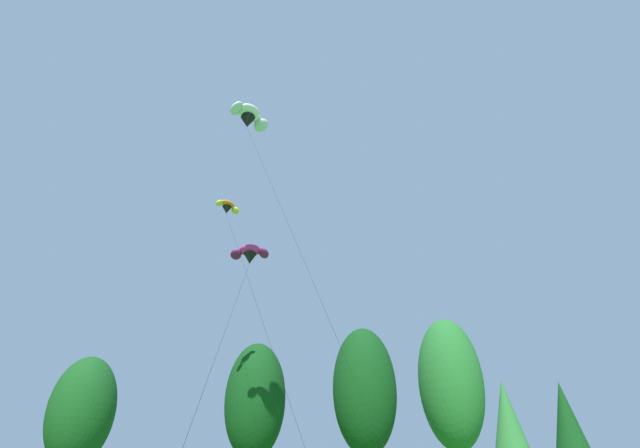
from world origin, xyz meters
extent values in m
ellipsoid|color=#144719|center=(-6.36, 43.46, 5.44)|extent=(4.22, 4.22, 7.03)
ellipsoid|color=#0F3D14|center=(6.25, 45.73, 7.03)|extent=(4.93, 4.93, 9.09)
ellipsoid|color=#0F3D14|center=(14.72, 42.53, 7.93)|extent=(5.32, 5.32, 10.24)
ellipsoid|color=#236628|center=(23.80, 42.39, 9.07)|extent=(5.83, 5.83, 11.72)
cone|color=#2D7033|center=(34.86, 47.14, 6.72)|extent=(3.95, 3.95, 7.89)
cone|color=#0F3D14|center=(44.60, 47.72, 7.05)|extent=(4.06, 4.06, 8.29)
ellipsoid|color=#D12893|center=(2.47, 37.19, 16.20)|extent=(1.98, 1.81, 0.91)
ellipsoid|color=#66144C|center=(3.35, 36.66, 15.91)|extent=(1.11, 1.22, 1.04)
ellipsoid|color=#66144C|center=(1.60, 37.73, 15.91)|extent=(1.16, 1.19, 1.04)
cone|color=black|center=(2.53, 37.28, 15.56)|extent=(1.27, 1.27, 0.79)
cylinder|color=black|center=(-0.83, 28.30, 8.18)|extent=(6.73, 17.96, 13.99)
ellipsoid|color=orange|center=(0.66, 37.96, 20.02)|extent=(1.44, 1.20, 0.65)
ellipsoid|color=yellow|center=(1.37, 38.28, 19.80)|extent=(0.83, 0.82, 0.75)
ellipsoid|color=yellow|center=(-0.05, 37.63, 19.80)|extent=(0.77, 0.82, 0.75)
cone|color=black|center=(0.63, 38.02, 19.54)|extent=(0.93, 0.93, 0.60)
cylinder|color=black|center=(1.13, 30.57, 10.21)|extent=(1.02, 14.89, 18.05)
ellipsoid|color=white|center=(0.27, 32.23, 24.37)|extent=(2.27, 2.06, 1.07)
ellipsoid|color=silver|center=(1.32, 32.74, 24.04)|extent=(1.39, 1.43, 1.20)
ellipsoid|color=silver|center=(-0.77, 31.72, 24.04)|extent=(1.25, 1.45, 1.20)
cone|color=black|center=(0.22, 32.35, 23.65)|extent=(1.39, 1.39, 0.89)
cylinder|color=black|center=(3.25, 28.79, 12.20)|extent=(6.07, 7.12, 22.02)
camera|label=1|loc=(-6.06, 6.84, 2.21)|focal=26.24mm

